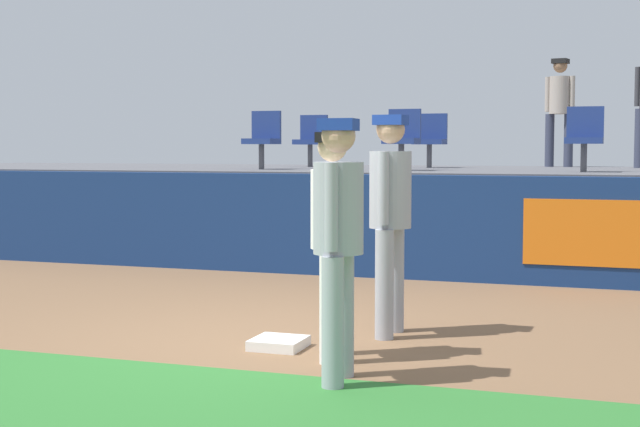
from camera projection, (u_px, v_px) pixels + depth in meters
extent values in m
plane|color=brown|center=(259.00, 341.00, 7.48)|extent=(60.00, 60.00, 0.00)
cube|color=#2D722D|center=(101.00, 422.00, 5.27)|extent=(18.00, 2.80, 0.01)
cube|color=white|center=(279.00, 343.00, 7.23)|extent=(0.40, 0.40, 0.08)
cylinder|color=white|center=(335.00, 301.00, 6.98)|extent=(0.14, 0.14, 0.83)
cylinder|color=white|center=(329.00, 307.00, 6.69)|extent=(0.14, 0.14, 0.83)
cylinder|color=white|center=(332.00, 209.00, 6.78)|extent=(0.37, 0.37, 0.59)
sphere|color=beige|center=(332.00, 147.00, 6.75)|extent=(0.22, 0.22, 0.22)
cube|color=black|center=(332.00, 137.00, 6.75)|extent=(0.26, 0.26, 0.08)
cylinder|color=white|center=(336.00, 205.00, 6.97)|extent=(0.09, 0.09, 0.55)
cylinder|color=white|center=(328.00, 208.00, 6.59)|extent=(0.09, 0.09, 0.55)
ellipsoid|color=brown|center=(348.00, 236.00, 6.98)|extent=(0.15, 0.22, 0.28)
cylinder|color=#9EA3AD|center=(395.00, 279.00, 7.86)|extent=(0.16, 0.16, 0.91)
cylinder|color=#9EA3AD|center=(384.00, 284.00, 7.54)|extent=(0.16, 0.16, 0.91)
cylinder|color=#9EA3AD|center=(390.00, 190.00, 7.64)|extent=(0.36, 0.36, 0.64)
sphere|color=tan|center=(391.00, 129.00, 7.61)|extent=(0.24, 0.24, 0.24)
cube|color=#193899|center=(391.00, 120.00, 7.60)|extent=(0.25, 0.25, 0.08)
cylinder|color=#9EA3AD|center=(397.00, 186.00, 7.84)|extent=(0.09, 0.09, 0.60)
cylinder|color=#9EA3AD|center=(383.00, 188.00, 7.44)|extent=(0.09, 0.09, 0.60)
cylinder|color=#9EA3AD|center=(343.00, 314.00, 6.31)|extent=(0.15, 0.15, 0.87)
cylinder|color=#9EA3AD|center=(333.00, 322.00, 6.01)|extent=(0.15, 0.15, 0.87)
cylinder|color=#9EA3AD|center=(338.00, 208.00, 6.11)|extent=(0.37, 0.37, 0.61)
sphere|color=tan|center=(338.00, 136.00, 6.07)|extent=(0.23, 0.23, 0.23)
cube|color=#193899|center=(338.00, 125.00, 6.07)|extent=(0.26, 0.26, 0.08)
cylinder|color=#9EA3AD|center=(345.00, 203.00, 6.30)|extent=(0.09, 0.09, 0.58)
cylinder|color=#9EA3AD|center=(331.00, 207.00, 5.91)|extent=(0.09, 0.09, 0.58)
cube|color=navy|center=(384.00, 226.00, 11.14)|extent=(18.00, 0.24, 1.25)
cube|color=orange|center=(591.00, 233.00, 10.23)|extent=(1.50, 0.02, 0.75)
cube|color=#59595E|center=(429.00, 211.00, 13.57)|extent=(18.00, 4.80, 1.27)
cylinder|color=#4C4C51|center=(261.00, 155.00, 13.09)|extent=(0.08, 0.08, 0.40)
cube|color=navy|center=(261.00, 141.00, 13.07)|extent=(0.44, 0.44, 0.08)
cube|color=navy|center=(266.00, 125.00, 13.23)|extent=(0.44, 0.06, 0.40)
cylinder|color=#4C4C51|center=(401.00, 156.00, 12.42)|extent=(0.08, 0.08, 0.40)
cube|color=navy|center=(401.00, 141.00, 12.40)|extent=(0.45, 0.44, 0.08)
cube|color=navy|center=(405.00, 124.00, 12.57)|extent=(0.45, 0.06, 0.40)
cylinder|color=#4C4C51|center=(310.00, 154.00, 14.75)|extent=(0.08, 0.08, 0.40)
cube|color=navy|center=(310.00, 142.00, 14.74)|extent=(0.46, 0.44, 0.08)
cube|color=navy|center=(314.00, 127.00, 14.90)|extent=(0.46, 0.06, 0.40)
cylinder|color=#4C4C51|center=(429.00, 155.00, 14.12)|extent=(0.08, 0.08, 0.40)
cube|color=navy|center=(429.00, 142.00, 14.10)|extent=(0.47, 0.44, 0.08)
cube|color=navy|center=(432.00, 126.00, 14.26)|extent=(0.47, 0.06, 0.40)
cylinder|color=#4C4C51|center=(584.00, 156.00, 11.64)|extent=(0.08, 0.08, 0.40)
cube|color=navy|center=(584.00, 141.00, 11.63)|extent=(0.46, 0.44, 0.08)
cube|color=navy|center=(585.00, 122.00, 11.79)|extent=(0.46, 0.06, 0.40)
cylinder|color=#33384C|center=(568.00, 140.00, 14.64)|extent=(0.14, 0.14, 0.85)
cylinder|color=#33384C|center=(550.00, 141.00, 14.80)|extent=(0.14, 0.14, 0.85)
cylinder|color=#A5998C|center=(560.00, 95.00, 14.67)|extent=(0.39, 0.39, 0.60)
sphere|color=#8C6647|center=(560.00, 66.00, 14.63)|extent=(0.22, 0.22, 0.22)
cube|color=black|center=(560.00, 61.00, 14.63)|extent=(0.28, 0.28, 0.08)
cylinder|color=#A5998C|center=(572.00, 94.00, 14.56)|extent=(0.09, 0.09, 0.56)
cylinder|color=#A5998C|center=(548.00, 94.00, 14.77)|extent=(0.09, 0.09, 0.56)
cylinder|color=#33384C|center=(640.00, 138.00, 13.94)|extent=(0.15, 0.15, 0.90)
cylinder|color=#333338|center=(638.00, 87.00, 13.91)|extent=(0.09, 0.09, 0.59)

